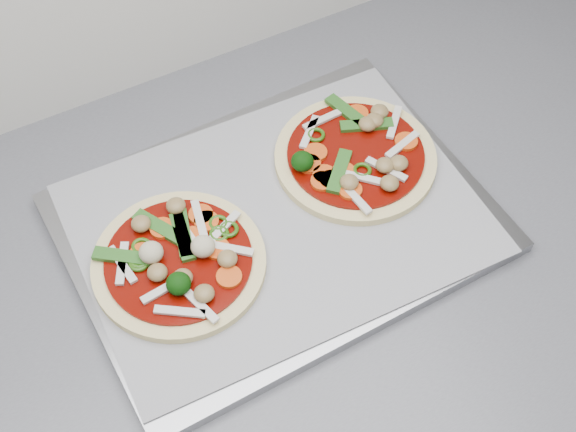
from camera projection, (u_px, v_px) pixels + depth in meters
name	position (u px, v px, depth m)	size (l,w,h in m)	color
baking_tray	(277.00, 223.00, 0.83)	(0.42, 0.31, 0.01)	gray
parchment	(277.00, 218.00, 0.82)	(0.40, 0.29, 0.00)	gray
pizza_left	(179.00, 260.00, 0.78)	(0.20, 0.20, 0.03)	#EDDA8E
pizza_right	(355.00, 156.00, 0.86)	(0.23, 0.23, 0.03)	#EDDA8E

